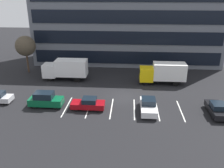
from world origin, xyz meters
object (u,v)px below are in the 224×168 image
object	(u,v)px
box_truck_white	(66,69)
sedan_white	(148,106)
sedan_black	(217,109)
bare_tree	(25,46)
box_truck_yellow	(163,72)
suv_forest	(46,100)
sedan_maroon	(88,104)

from	to	relation	value
box_truck_white	sedan_white	xyz separation A→B (m)	(12.46, -9.95, -1.11)
box_truck_white	sedan_white	distance (m)	15.99
sedan_black	bare_tree	size ratio (longest dim) A/B	0.66
box_truck_yellow	suv_forest	distance (m)	17.90
box_truck_white	sedan_white	world-z (taller)	box_truck_white
box_truck_white	suv_forest	bearing A→B (deg)	-91.12
box_truck_white	sedan_white	size ratio (longest dim) A/B	1.61
box_truck_yellow	sedan_maroon	size ratio (longest dim) A/B	1.73
sedan_maroon	bare_tree	world-z (taller)	bare_tree
box_truck_yellow	sedan_maroon	bearing A→B (deg)	-137.35
sedan_maroon	suv_forest	xyz separation A→B (m)	(-5.40, 0.31, 0.22)
sedan_white	sedan_black	world-z (taller)	sedan_white
box_truck_yellow	sedan_white	bearing A→B (deg)	-106.75
sedan_maroon	box_truck_white	bearing A→B (deg)	117.86
box_truck_white	box_truck_yellow	distance (m)	15.29
suv_forest	bare_tree	xyz separation A→B (m)	(-7.39, 12.67, 3.76)
box_truck_white	sedan_black	world-z (taller)	box_truck_white
box_truck_white	sedan_black	size ratio (longest dim) A/B	1.69
box_truck_yellow	sedan_black	distance (m)	10.89
sedan_white	sedan_black	bearing A→B (deg)	-1.35
sedan_white	sedan_black	distance (m)	7.93
sedan_maroon	sedan_black	distance (m)	15.17
sedan_white	suv_forest	xyz separation A→B (m)	(-12.65, 0.40, 0.16)
box_truck_yellow	sedan_black	size ratio (longest dim) A/B	1.67
sedan_white	box_truck_yellow	bearing A→B (deg)	73.25
suv_forest	bare_tree	distance (m)	15.14
suv_forest	sedan_maroon	bearing A→B (deg)	-3.29
box_truck_yellow	bare_tree	world-z (taller)	bare_tree
box_truck_yellow	bare_tree	bearing A→B (deg)	170.79
box_truck_white	bare_tree	xyz separation A→B (m)	(-7.58, 3.11, 2.81)
bare_tree	box_truck_white	bearing A→B (deg)	-22.32
sedan_white	bare_tree	world-z (taller)	bare_tree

